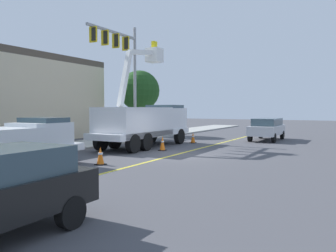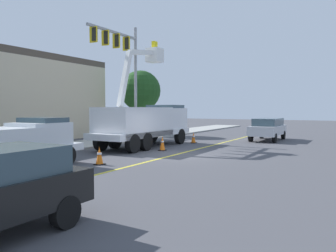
{
  "view_description": "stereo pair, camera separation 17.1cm",
  "coord_description": "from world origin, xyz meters",
  "px_view_note": "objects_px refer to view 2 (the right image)",
  "views": [
    {
      "loc": [
        -15.97,
        -8.4,
        2.45
      ],
      "look_at": [
        1.9,
        1.54,
        1.4
      ],
      "focal_mm": 36.63,
      "sensor_mm": 36.0,
      "label": 1
    },
    {
      "loc": [
        -15.88,
        -8.55,
        2.45
      ],
      "look_at": [
        1.9,
        1.54,
        1.4
      ],
      "focal_mm": 36.63,
      "sensor_mm": 36.0,
      "label": 2
    }
  ],
  "objects_px": {
    "traffic_cone_mid_front": "(99,156)",
    "traffic_cone_mid_rear": "(162,143)",
    "passing_minivan": "(268,128)",
    "utility_bucket_truck": "(145,122)",
    "traffic_signal_mast": "(122,58)",
    "service_pickup_truck": "(14,142)",
    "traffic_cone_trailing": "(193,138)"
  },
  "relations": [
    {
      "from": "passing_minivan",
      "to": "traffic_cone_mid_rear",
      "type": "height_order",
      "value": "passing_minivan"
    },
    {
      "from": "traffic_cone_mid_rear",
      "to": "passing_minivan",
      "type": "bearing_deg",
      "value": -21.89
    },
    {
      "from": "traffic_cone_mid_front",
      "to": "traffic_cone_mid_rear",
      "type": "relative_size",
      "value": 0.92
    },
    {
      "from": "utility_bucket_truck",
      "to": "traffic_signal_mast",
      "type": "relative_size",
      "value": 0.96
    },
    {
      "from": "traffic_cone_trailing",
      "to": "traffic_cone_mid_front",
      "type": "bearing_deg",
      "value": -177.49
    },
    {
      "from": "utility_bucket_truck",
      "to": "passing_minivan",
      "type": "height_order",
      "value": "utility_bucket_truck"
    },
    {
      "from": "service_pickup_truck",
      "to": "traffic_cone_mid_front",
      "type": "relative_size",
      "value": 7.12
    },
    {
      "from": "traffic_cone_mid_rear",
      "to": "traffic_cone_mid_front",
      "type": "bearing_deg",
      "value": -178.27
    },
    {
      "from": "service_pickup_truck",
      "to": "traffic_cone_trailing",
      "type": "height_order",
      "value": "service_pickup_truck"
    },
    {
      "from": "utility_bucket_truck",
      "to": "traffic_cone_mid_front",
      "type": "height_order",
      "value": "utility_bucket_truck"
    },
    {
      "from": "traffic_cone_mid_front",
      "to": "traffic_cone_mid_rear",
      "type": "bearing_deg",
      "value": 1.73
    },
    {
      "from": "traffic_cone_mid_front",
      "to": "traffic_cone_mid_rear",
      "type": "xyz_separation_m",
      "value": [
        5.69,
        0.17,
        0.03
      ]
    },
    {
      "from": "utility_bucket_truck",
      "to": "traffic_cone_mid_front",
      "type": "bearing_deg",
      "value": -162.66
    },
    {
      "from": "traffic_cone_trailing",
      "to": "passing_minivan",
      "type": "bearing_deg",
      "value": -41.35
    },
    {
      "from": "passing_minivan",
      "to": "traffic_cone_mid_rear",
      "type": "distance_m",
      "value": 10.24
    },
    {
      "from": "traffic_cone_mid_front",
      "to": "traffic_cone_trailing",
      "type": "distance_m",
      "value": 10.53
    },
    {
      "from": "service_pickup_truck",
      "to": "traffic_cone_trailing",
      "type": "xyz_separation_m",
      "value": [
        13.22,
        -1.6,
        -0.75
      ]
    },
    {
      "from": "passing_minivan",
      "to": "traffic_cone_mid_front",
      "type": "relative_size",
      "value": 6.11
    },
    {
      "from": "traffic_cone_mid_rear",
      "to": "traffic_cone_trailing",
      "type": "relative_size",
      "value": 1.13
    },
    {
      "from": "passing_minivan",
      "to": "traffic_cone_mid_front",
      "type": "xyz_separation_m",
      "value": [
        -15.18,
        3.64,
        -0.58
      ]
    },
    {
      "from": "traffic_cone_mid_front",
      "to": "traffic_signal_mast",
      "type": "height_order",
      "value": "traffic_signal_mast"
    },
    {
      "from": "traffic_cone_trailing",
      "to": "traffic_signal_mast",
      "type": "xyz_separation_m",
      "value": [
        -2.03,
        4.72,
        5.72
      ]
    },
    {
      "from": "traffic_signal_mast",
      "to": "traffic_cone_mid_rear",
      "type": "bearing_deg",
      "value": -119.26
    },
    {
      "from": "utility_bucket_truck",
      "to": "service_pickup_truck",
      "type": "relative_size",
      "value": 1.46
    },
    {
      "from": "service_pickup_truck",
      "to": "traffic_cone_mid_rear",
      "type": "height_order",
      "value": "service_pickup_truck"
    },
    {
      "from": "utility_bucket_truck",
      "to": "traffic_signal_mast",
      "type": "distance_m",
      "value": 5.65
    },
    {
      "from": "passing_minivan",
      "to": "traffic_signal_mast",
      "type": "xyz_separation_m",
      "value": [
        -6.69,
        8.82,
        5.12
      ]
    },
    {
      "from": "traffic_signal_mast",
      "to": "passing_minivan",
      "type": "bearing_deg",
      "value": -52.83
    },
    {
      "from": "passing_minivan",
      "to": "traffic_cone_mid_rear",
      "type": "xyz_separation_m",
      "value": [
        -9.49,
        3.81,
        -0.55
      ]
    },
    {
      "from": "passing_minivan",
      "to": "traffic_cone_mid_front",
      "type": "height_order",
      "value": "passing_minivan"
    },
    {
      "from": "utility_bucket_truck",
      "to": "passing_minivan",
      "type": "relative_size",
      "value": 1.71
    },
    {
      "from": "passing_minivan",
      "to": "traffic_signal_mast",
      "type": "distance_m",
      "value": 12.19
    }
  ]
}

